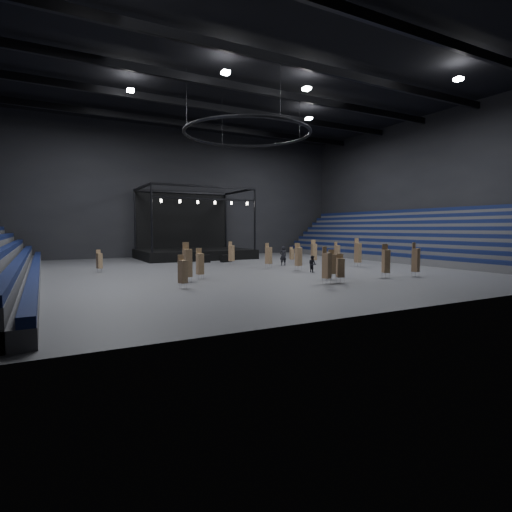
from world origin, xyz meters
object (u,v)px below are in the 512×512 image
chair_stack_7 (327,265)px  chair_stack_8 (292,254)px  chair_stack_5 (340,267)px  chair_stack_15 (200,263)px  flight_case_right (228,258)px  flight_case_left (204,259)px  stage (192,247)px  chair_stack_0 (299,255)px  chair_stack_2 (231,253)px  chair_stack_11 (99,260)px  chair_stack_6 (386,261)px  chair_stack_16 (314,252)px  crew_member (312,264)px  chair_stack_4 (183,271)px  man_center (283,256)px  flight_case_mid (226,258)px  chair_stack_14 (358,252)px  chair_stack_3 (337,252)px  chair_stack_1 (416,259)px  chair_stack_13 (187,262)px  chair_stack_12 (332,264)px  chair_stack_10 (268,255)px  chair_stack_9 (298,256)px

chair_stack_7 → chair_stack_8: bearing=46.1°
chair_stack_5 → chair_stack_15: size_ratio=0.87×
flight_case_right → flight_case_left: bearing=-162.6°
stage → chair_stack_5: size_ratio=6.63×
chair_stack_0 → chair_stack_2: 7.38m
chair_stack_11 → chair_stack_6: bearing=-56.4°
chair_stack_16 → crew_member: size_ratio=1.78×
flight_case_right → chair_stack_4: 22.76m
chair_stack_0 → man_center: size_ratio=1.01×
flight_case_mid → chair_stack_16: bearing=-42.6°
chair_stack_14 → chair_stack_16: (-2.10, 4.71, -0.11)m
flight_case_right → chair_stack_2: (-1.78, -4.93, 0.93)m
chair_stack_16 → man_center: 3.89m
chair_stack_8 → chair_stack_0: bearing=-102.2°
chair_stack_15 → crew_member: 10.70m
flight_case_right → chair_stack_4: bearing=-121.6°
chair_stack_3 → flight_case_mid: bearing=132.7°
stage → chair_stack_2: bearing=-87.0°
chair_stack_5 → chair_stack_6: bearing=31.6°
stage → chair_stack_1: 29.75m
chair_stack_3 → chair_stack_14: chair_stack_14 is taller
chair_stack_2 → chair_stack_5: 17.04m
chair_stack_0 → crew_member: size_ratio=1.37×
chair_stack_11 → chair_stack_13: size_ratio=0.69×
stage → chair_stack_4: stage is taller
chair_stack_4 → chair_stack_16: bearing=7.4°
chair_stack_6 → chair_stack_12: size_ratio=1.18×
chair_stack_1 → chair_stack_11: chair_stack_1 is taller
chair_stack_1 → chair_stack_7: chair_stack_1 is taller
chair_stack_4 → chair_stack_11: chair_stack_4 is taller
chair_stack_5 → flight_case_right: bearing=112.6°
chair_stack_11 → chair_stack_2: bearing=-13.6°
chair_stack_8 → chair_stack_10: bearing=-136.0°
chair_stack_9 → chair_stack_10: size_ratio=1.03×
chair_stack_0 → stage: bearing=129.8°
chair_stack_3 → man_center: 6.95m
chair_stack_0 → flight_case_mid: bearing=143.7°
chair_stack_12 → man_center: 11.91m
chair_stack_9 → man_center: 5.10m
chair_stack_7 → chair_stack_16: 15.91m
chair_stack_10 → chair_stack_15: chair_stack_10 is taller
chair_stack_9 → chair_stack_11: chair_stack_9 is taller
chair_stack_2 → chair_stack_15: 12.75m
chair_stack_12 → chair_stack_15: chair_stack_15 is taller
chair_stack_10 → chair_stack_11: (-15.38, 3.86, -0.24)m
chair_stack_4 → chair_stack_15: 4.89m
chair_stack_1 → chair_stack_14: (1.64, 8.61, 0.09)m
chair_stack_4 → chair_stack_8: chair_stack_4 is taller
chair_stack_10 → chair_stack_13: chair_stack_13 is taller
chair_stack_4 → chair_stack_5: 11.33m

